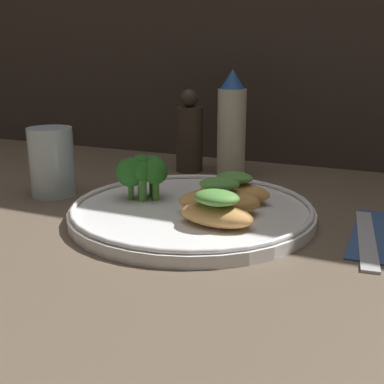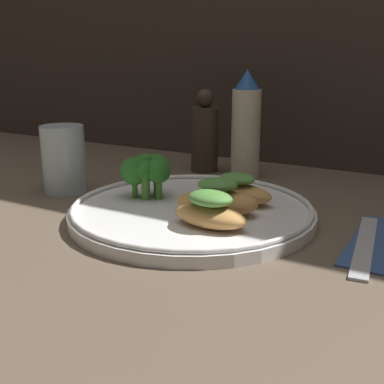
% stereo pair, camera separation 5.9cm
% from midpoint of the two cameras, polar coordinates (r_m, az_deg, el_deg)
% --- Properties ---
extents(ground_plane, '(1.80, 1.80, 0.01)m').
position_cam_midpoint_polar(ground_plane, '(0.60, -2.81, -3.60)').
color(ground_plane, brown).
extents(plate, '(0.30, 0.30, 0.02)m').
position_cam_midpoint_polar(plate, '(0.60, -2.83, -2.26)').
color(plate, white).
rests_on(plate, ground_plane).
extents(grilled_meat_front, '(0.09, 0.05, 0.04)m').
position_cam_midpoint_polar(grilled_meat_front, '(0.53, -0.27, -2.26)').
color(grilled_meat_front, tan).
rests_on(grilled_meat_front, plate).
extents(grilled_meat_middle, '(0.11, 0.08, 0.04)m').
position_cam_midpoint_polar(grilled_meat_middle, '(0.57, 0.28, -0.90)').
color(grilled_meat_middle, tan).
rests_on(grilled_meat_middle, plate).
extents(grilled_meat_back, '(0.10, 0.05, 0.04)m').
position_cam_midpoint_polar(grilled_meat_back, '(0.62, 2.34, 0.28)').
color(grilled_meat_back, tan).
rests_on(grilled_meat_back, plate).
extents(broccoli_bunch, '(0.07, 0.06, 0.06)m').
position_cam_midpoint_polar(broccoli_bunch, '(0.63, -8.49, 2.41)').
color(broccoli_bunch, '#4C8E38').
rests_on(broccoli_bunch, plate).
extents(sauce_bottle, '(0.05, 0.05, 0.17)m').
position_cam_midpoint_polar(sauce_bottle, '(0.80, 2.60, 7.82)').
color(sauce_bottle, beige).
rests_on(sauce_bottle, ground_plane).
extents(pepper_grinder, '(0.05, 0.05, 0.14)m').
position_cam_midpoint_polar(pepper_grinder, '(0.83, -2.37, 6.71)').
color(pepper_grinder, '#382D23').
rests_on(pepper_grinder, ground_plane).
extents(drinking_glass, '(0.06, 0.06, 0.10)m').
position_cam_midpoint_polar(drinking_glass, '(0.72, -18.55, 3.37)').
color(drinking_glass, silver).
rests_on(drinking_glass, ground_plane).
extents(fork, '(0.04, 0.18, 0.01)m').
position_cam_midpoint_polar(fork, '(0.56, 17.17, -5.14)').
color(fork, '#B2B2B7').
rests_on(fork, ground_plane).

